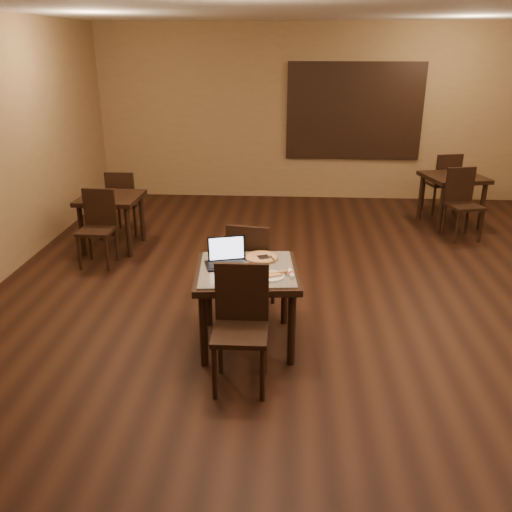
# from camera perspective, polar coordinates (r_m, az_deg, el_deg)

# --- Properties ---
(ground) EXTENTS (10.00, 10.00, 0.00)m
(ground) POSITION_cam_1_polar(r_m,az_deg,el_deg) (5.49, 9.50, -7.72)
(ground) COLOR black
(ground) RESTS_ON ground
(wall_back) EXTENTS (8.00, 0.02, 3.00)m
(wall_back) POSITION_cam_1_polar(r_m,az_deg,el_deg) (9.86, 7.29, 14.62)
(wall_back) COLOR #907049
(wall_back) RESTS_ON ground
(mural) EXTENTS (2.34, 0.05, 1.64)m
(mural) POSITION_cam_1_polar(r_m,az_deg,el_deg) (9.86, 10.32, 14.74)
(mural) COLOR #255888
(mural) RESTS_ON wall_back
(tiled_table) EXTENTS (1.00, 1.00, 0.76)m
(tiled_table) POSITION_cam_1_polar(r_m,az_deg,el_deg) (4.92, -0.97, -2.42)
(tiled_table) COLOR black
(tiled_table) RESTS_ON ground
(chair_main_near) EXTENTS (0.44, 0.44, 1.02)m
(chair_main_near) POSITION_cam_1_polar(r_m,az_deg,el_deg) (4.41, -1.60, -6.67)
(chair_main_near) COLOR black
(chair_main_near) RESTS_ON ground
(chair_main_far) EXTENTS (0.50, 0.50, 0.99)m
(chair_main_far) POSITION_cam_1_polar(r_m,az_deg,el_deg) (5.52, -0.62, -0.78)
(chair_main_far) COLOR black
(chair_main_far) RESTS_ON ground
(laptop) EXTENTS (0.40, 0.36, 0.24)m
(laptop) POSITION_cam_1_polar(r_m,az_deg,el_deg) (4.97, -3.19, -0.12)
(laptop) COLOR black
(laptop) RESTS_ON tiled_table
(plate) EXTENTS (0.25, 0.25, 0.01)m
(plate) POSITION_cam_1_polar(r_m,az_deg,el_deg) (4.69, 1.53, -2.15)
(plate) COLOR white
(plate) RESTS_ON tiled_table
(pizza_slice) EXTENTS (0.28, 0.28, 0.02)m
(pizza_slice) POSITION_cam_1_polar(r_m,az_deg,el_deg) (4.69, 1.53, -1.96)
(pizza_slice) COLOR beige
(pizza_slice) RESTS_ON plate
(pizza_pan) EXTENTS (0.33, 0.33, 0.01)m
(pizza_pan) POSITION_cam_1_polar(r_m,az_deg,el_deg) (5.09, 0.58, -0.27)
(pizza_pan) COLOR silver
(pizza_pan) RESTS_ON tiled_table
(pizza_whole) EXTENTS (0.31, 0.31, 0.02)m
(pizza_whole) POSITION_cam_1_polar(r_m,az_deg,el_deg) (5.08, 0.58, -0.12)
(pizza_whole) COLOR beige
(pizza_whole) RESTS_ON pizza_pan
(spatula) EXTENTS (0.19, 0.27, 0.01)m
(spatula) POSITION_cam_1_polar(r_m,az_deg,el_deg) (5.06, 0.80, -0.11)
(spatula) COLOR silver
(spatula) RESTS_ON pizza_whole
(napkin_roll) EXTENTS (0.06, 0.18, 0.04)m
(napkin_roll) POSITION_cam_1_polar(r_m,az_deg,el_deg) (4.72, 3.73, -1.87)
(napkin_roll) COLOR white
(napkin_roll) RESTS_ON tiled_table
(other_table_a) EXTENTS (1.01, 1.01, 0.78)m
(other_table_a) POSITION_cam_1_polar(r_m,az_deg,el_deg) (8.89, 20.03, 7.15)
(other_table_a) COLOR black
(other_table_a) RESTS_ON ground
(other_table_a_chair_near) EXTENTS (0.53, 0.53, 1.01)m
(other_table_a_chair_near) POSITION_cam_1_polar(r_m,az_deg,el_deg) (8.35, 20.87, 5.62)
(other_table_a_chair_near) COLOR black
(other_table_a_chair_near) RESTS_ON ground
(other_table_a_chair_far) EXTENTS (0.53, 0.53, 1.01)m
(other_table_a_chair_far) POSITION_cam_1_polar(r_m,az_deg,el_deg) (9.46, 19.16, 7.58)
(other_table_a_chair_far) COLOR black
(other_table_a_chair_far) RESTS_ON ground
(other_table_b) EXTENTS (0.81, 0.81, 0.74)m
(other_table_b) POSITION_cam_1_polar(r_m,az_deg,el_deg) (7.61, -15.01, 5.22)
(other_table_b) COLOR black
(other_table_b) RESTS_ON ground
(other_table_b_chair_near) EXTENTS (0.43, 0.43, 0.96)m
(other_table_b_chair_near) POSITION_cam_1_polar(r_m,az_deg,el_deg) (7.12, -16.29, 3.36)
(other_table_b_chair_near) COLOR black
(other_table_b_chair_near) RESTS_ON ground
(other_table_b_chair_far) EXTENTS (0.43, 0.43, 0.96)m
(other_table_b_chair_far) POSITION_cam_1_polar(r_m,az_deg,el_deg) (8.14, -13.79, 5.83)
(other_table_b_chair_far) COLOR black
(other_table_b_chair_far) RESTS_ON ground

